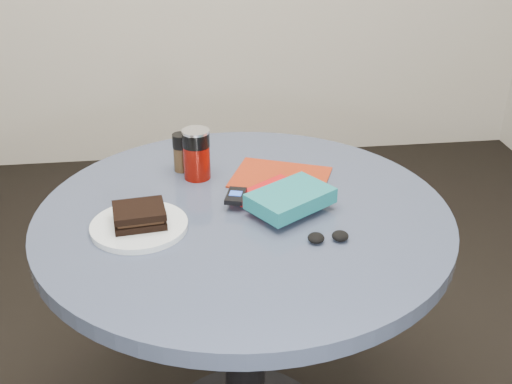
{
  "coord_description": "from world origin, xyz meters",
  "views": [
    {
      "loc": [
        -0.14,
        -1.34,
        1.51
      ],
      "look_at": [
        0.03,
        0.0,
        0.8
      ],
      "focal_mm": 45.0,
      "sensor_mm": 36.0,
      "label": 1
    }
  ],
  "objects": [
    {
      "name": "table",
      "position": [
        0.0,
        0.0,
        0.59
      ],
      "size": [
        1.0,
        1.0,
        0.75
      ],
      "color": "black",
      "rests_on": "ground"
    },
    {
      "name": "headphones",
      "position": [
        0.17,
        -0.16,
        0.76
      ],
      "size": [
        0.09,
        0.04,
        0.02
      ],
      "color": "black",
      "rests_on": "table"
    },
    {
      "name": "magazine",
      "position": [
        0.12,
        0.17,
        0.75
      ],
      "size": [
        0.3,
        0.27,
        0.0
      ],
      "primitive_type": "cube",
      "rotation": [
        0.0,
        0.0,
        -0.39
      ],
      "color": "maroon",
      "rests_on": "table"
    },
    {
      "name": "red_book",
      "position": [
        0.08,
        0.05,
        0.76
      ],
      "size": [
        0.21,
        0.2,
        0.01
      ],
      "primitive_type": "cube",
      "rotation": [
        0.0,
        0.0,
        0.63
      ],
      "color": "#B70E11",
      "rests_on": "magazine"
    },
    {
      "name": "soda_can",
      "position": [
        -0.1,
        0.2,
        0.82
      ],
      "size": [
        0.07,
        0.07,
        0.13
      ],
      "color": "#6F0D05",
      "rests_on": "table"
    },
    {
      "name": "pepper_grinder",
      "position": [
        -0.14,
        0.25,
        0.8
      ],
      "size": [
        0.05,
        0.05,
        0.1
      ],
      "color": "#3D2C1A",
      "rests_on": "table"
    },
    {
      "name": "novel",
      "position": [
        0.11,
        -0.02,
        0.79
      ],
      "size": [
        0.23,
        0.21,
        0.04
      ],
      "primitive_type": "cube",
      "rotation": [
        0.0,
        0.0,
        0.58
      ],
      "color": "#17676E",
      "rests_on": "red_book"
    },
    {
      "name": "sandwich",
      "position": [
        -0.24,
        -0.05,
        0.78
      ],
      "size": [
        0.13,
        0.11,
        0.04
      ],
      "color": "black",
      "rests_on": "plate"
    },
    {
      "name": "mp3_player",
      "position": [
        -0.02,
        0.03,
        0.78
      ],
      "size": [
        0.06,
        0.08,
        0.01
      ],
      "color": "black",
      "rests_on": "red_book"
    },
    {
      "name": "plate",
      "position": [
        -0.25,
        -0.05,
        0.76
      ],
      "size": [
        0.25,
        0.25,
        0.01
      ],
      "primitive_type": "cylinder",
      "rotation": [
        0.0,
        0.0,
        0.15
      ],
      "color": "silver",
      "rests_on": "table"
    }
  ]
}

